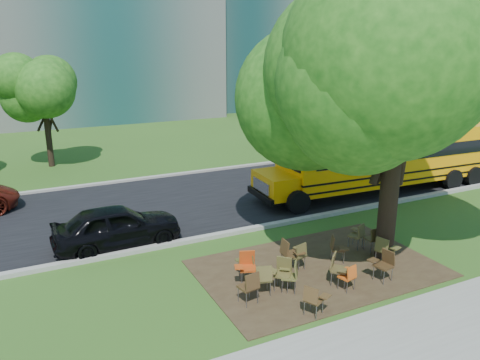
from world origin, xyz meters
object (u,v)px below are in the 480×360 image
chair_2 (291,273)px  chair_4 (349,275)px  chair_8 (247,263)px  chair_13 (358,233)px  chair_6 (384,262)px  black_car (117,226)px  school_bus (388,155)px  chair_7 (385,248)px  chair_1 (264,276)px  chair_0 (250,284)px  chair_14 (314,298)px  chair_12 (337,246)px  chair_3 (282,270)px  chair_5 (338,266)px  chair_15 (374,237)px  main_tree (400,81)px  chair_10 (289,252)px  chair_9 (247,264)px  chair_11 (299,253)px

chair_2 → chair_4: 1.55m
chair_8 → chair_13: size_ratio=0.90×
chair_6 → chair_2: bearing=67.7°
chair_2 → chair_6: (2.67, -0.62, 0.03)m
black_car → school_bus: bearing=-87.6°
chair_6 → chair_7: bearing=-52.9°
chair_1 → chair_13: (4.19, 1.27, -0.03)m
chair_0 → chair_7: bearing=-6.9°
chair_0 → chair_14: chair_0 is taller
chair_12 → chair_13: bearing=142.8°
chair_6 → chair_7: 0.96m
chair_3 → chair_12: bearing=-121.1°
chair_5 → chair_15: (2.40, 1.26, -0.05)m
chair_6 → chair_15: (1.05, 1.60, -0.04)m
chair_2 → chair_13: chair_13 is taller
chair_0 → chair_7: chair_0 is taller
main_tree → chair_0: main_tree is taller
chair_5 → chair_6: chair_5 is taller
chair_6 → chair_15: chair_6 is taller
chair_4 → chair_5: 0.40m
chair_10 → chair_12: chair_10 is taller
main_tree → chair_8: bearing=172.0°
chair_2 → chair_8: chair_2 is taller
chair_7 → chair_10: chair_10 is taller
chair_2 → chair_12: bearing=-31.8°
chair_4 → chair_14: size_ratio=0.93×
chair_4 → chair_15: (2.32, 1.64, 0.04)m
school_bus → chair_13: size_ratio=13.51×
main_tree → chair_6: (-1.09, -1.16, -4.87)m
chair_12 → chair_5: bearing=-6.2°
chair_8 → chair_9: bearing=158.9°
chair_2 → chair_3: (-0.16, 0.22, 0.03)m
school_bus → chair_5: school_bus is taller
main_tree → chair_4: 5.61m
chair_1 → chair_6: (3.44, -0.75, -0.01)m
chair_2 → chair_8: size_ratio=1.11×
chair_2 → chair_7: chair_7 is taller
chair_7 → chair_11: 2.63m
chair_9 → chair_13: 4.32m
chair_6 → chair_13: chair_6 is taller
main_tree → chair_15: size_ratio=10.72×
chair_6 → chair_8: (-3.39, 1.79, -0.08)m
chair_3 → chair_8: 1.12m
chair_0 → chair_9: size_ratio=0.99×
main_tree → chair_1: bearing=-174.8°
chair_13 → chair_1: bearing=172.9°
chair_0 → chair_4: bearing=-20.8°
chair_3 → chair_4: (1.56, -0.87, -0.08)m
school_bus → chair_10: school_bus is taller
chair_2 → chair_14: size_ratio=1.03×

